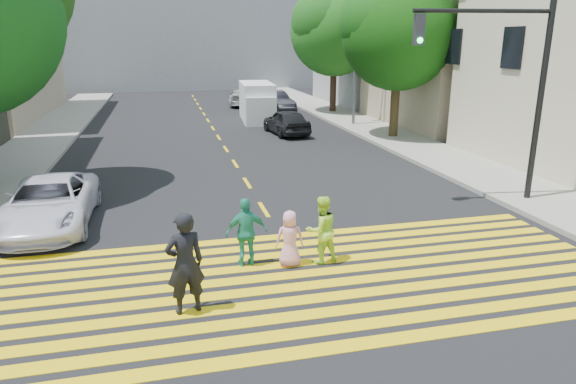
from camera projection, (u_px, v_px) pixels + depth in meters
name	position (u px, v px, depth m)	size (l,w,h in m)	color
ground	(327.00, 310.00, 9.44)	(120.00, 120.00, 0.00)	black
sidewalk_left	(55.00, 130.00, 27.98)	(3.00, 40.00, 0.15)	gray
sidewalk_right	(398.00, 139.00, 25.32)	(3.00, 60.00, 0.15)	gray
curb_red	(5.00, 226.00, 13.44)	(0.20, 8.00, 0.16)	maroon
crosswalk	(308.00, 279.00, 10.62)	(13.40, 5.30, 0.01)	yellow
lane_line	(210.00, 124.00, 30.40)	(0.12, 34.40, 0.01)	yellow
building_right_tan	(478.00, 36.00, 29.12)	(10.00, 10.00, 10.00)	tan
building_right_grey	(394.00, 37.00, 39.37)	(10.00, 10.00, 10.00)	gray
backdrop_block	(184.00, 28.00, 52.46)	(30.00, 8.00, 12.00)	gray
tree_right_near	(401.00, 26.00, 24.41)	(6.88, 6.56, 8.02)	black
tree_right_far	(335.00, 26.00, 33.40)	(7.17, 6.99, 8.38)	#362316
pedestrian_man	(185.00, 264.00, 9.10)	(0.70, 0.46, 1.92)	black
pedestrian_woman	(321.00, 230.00, 11.26)	(0.74, 0.58, 1.53)	#BCF73E
pedestrian_child	(290.00, 239.00, 11.12)	(0.62, 0.40, 1.26)	pink
pedestrian_extra	(247.00, 232.00, 11.09)	(0.90, 0.38, 1.54)	teal
white_sedan	(49.00, 203.00, 13.50)	(2.14, 4.64, 1.29)	silver
dark_car_near	(286.00, 122.00, 26.91)	(1.57, 3.91, 1.33)	black
silver_car	(241.00, 97.00, 38.79)	(1.77, 4.36, 1.27)	#B7B7B7
dark_car_parked	(275.00, 102.00, 35.24)	(1.52, 4.37, 1.44)	black
white_van	(257.00, 103.00, 31.32)	(2.17, 4.98, 2.29)	white
traffic_signal	(507.00, 74.00, 14.54)	(4.02, 0.78, 5.93)	black
street_lamp	(353.00, 23.00, 28.05)	(2.23, 0.69, 9.91)	slate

